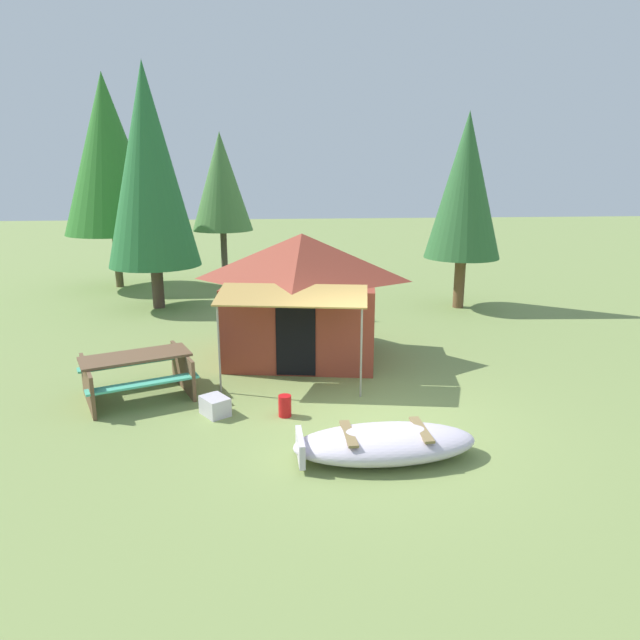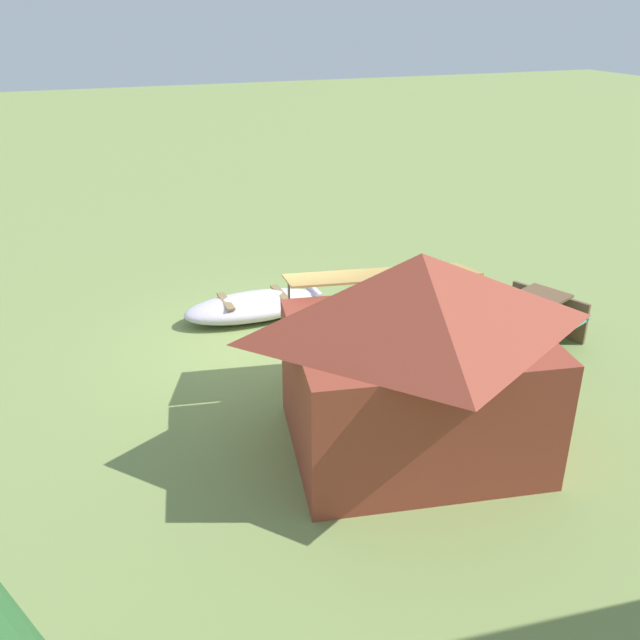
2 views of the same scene
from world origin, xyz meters
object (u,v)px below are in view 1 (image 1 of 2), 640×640
(fuel_can, at_px, (285,406))
(pine_tree_back_right, at_px, (149,167))
(cooler_box, at_px, (215,406))
(picnic_table, at_px, (137,371))
(pine_tree_back_left, at_px, (465,187))
(pine_tree_far_center, at_px, (221,182))
(beached_rowboat, at_px, (384,443))
(pine_tree_side, at_px, (108,155))
(canvas_cabin_tent, at_px, (302,295))

(fuel_can, distance_m, pine_tree_back_right, 9.48)
(cooler_box, bearing_deg, picnic_table, 146.94)
(pine_tree_back_left, bearing_deg, pine_tree_far_center, 148.18)
(beached_rowboat, distance_m, fuel_can, 2.02)
(pine_tree_side, bearing_deg, pine_tree_far_center, 4.33)
(picnic_table, relative_size, pine_tree_side, 0.32)
(canvas_cabin_tent, relative_size, fuel_can, 11.20)
(picnic_table, xyz_separation_m, fuel_can, (2.56, -1.09, -0.30))
(pine_tree_back_left, height_order, pine_tree_side, pine_tree_side)
(fuel_can, xyz_separation_m, pine_tree_back_left, (5.33, 7.18, 3.27))
(cooler_box, relative_size, fuel_can, 1.31)
(pine_tree_back_left, relative_size, pine_tree_side, 0.79)
(pine_tree_far_center, bearing_deg, pine_tree_side, -175.67)
(pine_tree_far_center, xyz_separation_m, pine_tree_side, (-3.59, -0.27, 0.87))
(cooler_box, xyz_separation_m, pine_tree_far_center, (-0.58, 11.39, 3.35))
(cooler_box, height_order, pine_tree_back_right, pine_tree_back_right)
(cooler_box, height_order, pine_tree_far_center, pine_tree_far_center)
(pine_tree_side, bearing_deg, fuel_can, -64.82)
(canvas_cabin_tent, distance_m, pine_tree_back_right, 6.83)
(cooler_box, distance_m, pine_tree_back_left, 10.10)
(pine_tree_back_left, height_order, pine_tree_far_center, pine_tree_back_left)
(pine_tree_back_left, bearing_deg, canvas_cabin_tent, -139.28)
(picnic_table, bearing_deg, pine_tree_back_left, 37.68)
(beached_rowboat, height_order, fuel_can, beached_rowboat)
(cooler_box, bearing_deg, beached_rowboat, -34.66)
(pine_tree_back_right, relative_size, pine_tree_side, 0.97)
(fuel_can, bearing_deg, picnic_table, 156.98)
(cooler_box, bearing_deg, canvas_cabin_tent, 60.34)
(fuel_can, bearing_deg, pine_tree_side, 115.18)
(canvas_cabin_tent, distance_m, pine_tree_back_left, 6.72)
(canvas_cabin_tent, height_order, pine_tree_back_left, pine_tree_back_left)
(pine_tree_back_left, bearing_deg, beached_rowboat, -114.73)
(fuel_can, xyz_separation_m, pine_tree_back_right, (-3.40, 7.98, 3.80))
(cooler_box, relative_size, pine_tree_back_left, 0.08)
(canvas_cabin_tent, relative_size, cooler_box, 8.56)
(canvas_cabin_tent, relative_size, pine_tree_side, 0.57)
(pine_tree_back_right, bearing_deg, pine_tree_side, 119.96)
(pine_tree_back_right, bearing_deg, pine_tree_far_center, 64.66)
(beached_rowboat, xyz_separation_m, pine_tree_side, (-6.62, 12.82, 4.15))
(beached_rowboat, bearing_deg, pine_tree_back_right, 116.38)
(canvas_cabin_tent, xyz_separation_m, pine_tree_back_right, (-3.89, 4.97, 2.61))
(pine_tree_back_right, relative_size, pine_tree_far_center, 1.30)
(pine_tree_back_right, bearing_deg, pine_tree_back_left, -5.23)
(picnic_table, relative_size, cooler_box, 4.83)
(beached_rowboat, xyz_separation_m, canvas_cabin_tent, (-0.83, 4.55, 1.14))
(picnic_table, height_order, fuel_can, picnic_table)
(cooler_box, bearing_deg, pine_tree_far_center, 92.89)
(pine_tree_far_center, bearing_deg, picnic_table, -94.62)
(picnic_table, bearing_deg, pine_tree_far_center, 85.38)
(beached_rowboat, distance_m, pine_tree_side, 15.01)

